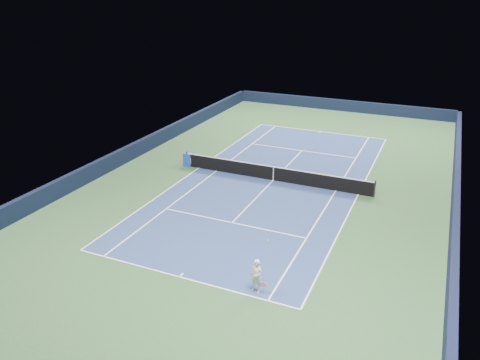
% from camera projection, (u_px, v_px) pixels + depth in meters
% --- Properties ---
extents(ground, '(40.00, 40.00, 0.00)m').
position_uv_depth(ground, '(273.00, 180.00, 30.39)').
color(ground, '#2B4E2A').
rests_on(ground, ground).
extents(wall_far, '(22.00, 0.35, 1.10)m').
position_uv_depth(wall_far, '(341.00, 105.00, 46.89)').
color(wall_far, black).
rests_on(wall_far, ground).
extents(wall_right, '(0.35, 40.00, 1.10)m').
position_uv_depth(wall_right, '(455.00, 202.00, 26.14)').
color(wall_right, '#111633').
rests_on(wall_right, ground).
extents(wall_left, '(0.35, 40.00, 1.10)m').
position_uv_depth(wall_left, '(134.00, 150.00, 34.21)').
color(wall_left, black).
rests_on(wall_left, ground).
extents(court_surface, '(10.97, 23.77, 0.01)m').
position_uv_depth(court_surface, '(273.00, 180.00, 30.39)').
color(court_surface, navy).
rests_on(court_surface, ground).
extents(baseline_far, '(10.97, 0.08, 0.00)m').
position_uv_depth(baseline_far, '(320.00, 132.00, 40.41)').
color(baseline_far, white).
rests_on(baseline_far, ground).
extents(baseline_near, '(10.97, 0.08, 0.00)m').
position_uv_depth(baseline_near, '(180.00, 277.00, 20.36)').
color(baseline_near, white).
rests_on(baseline_near, ground).
extents(sideline_doubles_right, '(0.08, 23.77, 0.00)m').
position_uv_depth(sideline_doubles_right, '(358.00, 194.00, 28.34)').
color(sideline_doubles_right, white).
rests_on(sideline_doubles_right, ground).
extents(sideline_doubles_left, '(0.08, 23.77, 0.00)m').
position_uv_depth(sideline_doubles_left, '(199.00, 168.00, 32.43)').
color(sideline_doubles_left, white).
rests_on(sideline_doubles_left, ground).
extents(sideline_singles_right, '(0.08, 23.77, 0.00)m').
position_uv_depth(sideline_singles_right, '(336.00, 191.00, 28.85)').
color(sideline_singles_right, white).
rests_on(sideline_singles_right, ground).
extents(sideline_singles_left, '(0.08, 23.77, 0.00)m').
position_uv_depth(sideline_singles_left, '(217.00, 171.00, 31.92)').
color(sideline_singles_left, white).
rests_on(sideline_singles_left, ground).
extents(service_line_far, '(8.23, 0.08, 0.00)m').
position_uv_depth(service_line_far, '(302.00, 151.00, 35.78)').
color(service_line_far, white).
rests_on(service_line_far, ground).
extents(service_line_near, '(8.23, 0.08, 0.00)m').
position_uv_depth(service_line_near, '(232.00, 223.00, 24.99)').
color(service_line_near, white).
rests_on(service_line_near, ground).
extents(center_service_line, '(0.08, 12.80, 0.00)m').
position_uv_depth(center_service_line, '(273.00, 180.00, 30.38)').
color(center_service_line, white).
rests_on(center_service_line, ground).
extents(center_mark_far, '(0.08, 0.30, 0.00)m').
position_uv_depth(center_mark_far, '(320.00, 132.00, 40.28)').
color(center_mark_far, white).
rests_on(center_mark_far, ground).
extents(center_mark_near, '(0.08, 0.30, 0.00)m').
position_uv_depth(center_mark_near, '(181.00, 275.00, 20.49)').
color(center_mark_near, white).
rests_on(center_mark_near, ground).
extents(tennis_net, '(12.90, 0.10, 1.07)m').
position_uv_depth(tennis_net, '(273.00, 173.00, 30.19)').
color(tennis_net, black).
rests_on(tennis_net, ground).
extents(sponsor_cube, '(0.60, 0.55, 0.91)m').
position_uv_depth(sponsor_cube, '(188.00, 159.00, 32.72)').
color(sponsor_cube, '#1E40B4').
rests_on(sponsor_cube, ground).
extents(tennis_player, '(0.75, 1.26, 1.95)m').
position_uv_depth(tennis_player, '(257.00, 276.00, 19.13)').
color(tennis_player, silver).
rests_on(tennis_player, ground).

